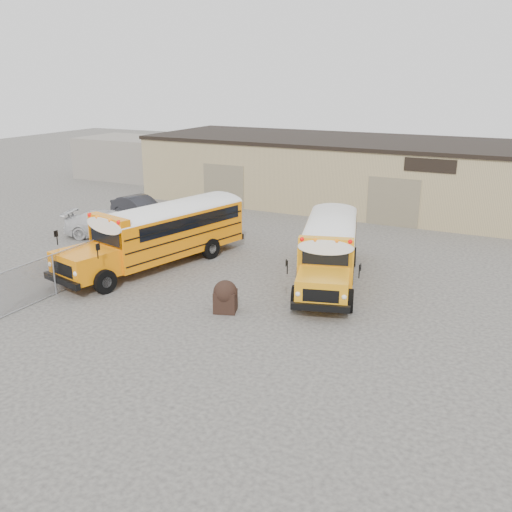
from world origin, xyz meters
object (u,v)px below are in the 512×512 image
at_px(school_bus_right, 336,216).
at_px(tarp_bundle, 225,296).
at_px(car_dark, 140,208).
at_px(car_white, 110,224).
at_px(school_bus_left, 246,208).

distance_m(school_bus_right, tarp_bundle, 11.03).
bearing_deg(tarp_bundle, car_dark, 139.20).
distance_m(tarp_bundle, car_dark, 16.48).
relative_size(tarp_bundle, car_white, 0.25).
xyz_separation_m(school_bus_left, car_white, (-7.11, -3.38, -0.99)).
distance_m(tarp_bundle, car_white, 13.09).
bearing_deg(school_bus_right, school_bus_left, -168.01).
xyz_separation_m(school_bus_left, car_dark, (-8.24, 0.85, -1.01)).
xyz_separation_m(school_bus_right, car_white, (-12.08, -4.44, -0.82)).
height_order(school_bus_left, tarp_bundle, school_bus_left).
bearing_deg(car_dark, car_white, -148.76).
height_order(school_bus_left, car_dark, school_bus_left).
xyz_separation_m(school_bus_left, school_bus_right, (4.97, 1.06, -0.17)).
relative_size(school_bus_left, car_white, 2.04).
distance_m(school_bus_left, tarp_bundle, 10.84).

